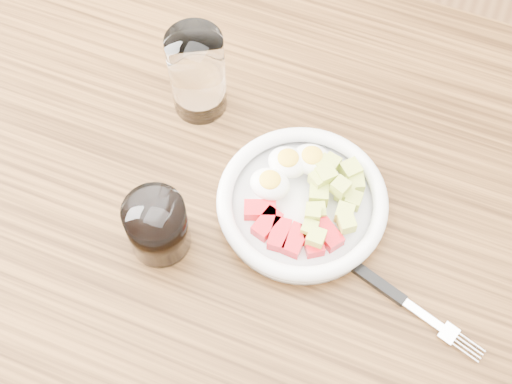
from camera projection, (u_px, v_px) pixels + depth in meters
ground at (258, 358)px, 1.65m from camera, size 4.00×4.00×0.00m
dining_table at (260, 241)px, 1.05m from camera, size 1.50×0.90×0.77m
bowl at (302, 199)px, 0.95m from camera, size 0.23×0.23×0.06m
fork at (390, 291)px, 0.91m from camera, size 0.21×0.08×0.01m
water_glass at (197, 74)px, 0.99m from camera, size 0.08×0.08×0.14m
coffee_glass at (157, 227)px, 0.91m from camera, size 0.08×0.08×0.09m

